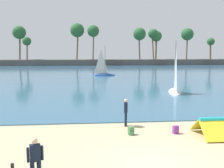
# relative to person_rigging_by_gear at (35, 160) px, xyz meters

# --- Properties ---
(ground_plane) EXTENTS (260.00, 260.00, 0.00)m
(ground_plane) POSITION_rel_person_rigging_by_gear_xyz_m (4.31, 1.31, -0.89)
(ground_plane) COLOR tan
(sea) EXTENTS (220.00, 108.25, 0.06)m
(sea) POSITION_rel_person_rigging_by_gear_xyz_m (4.31, 61.55, -0.86)
(sea) COLOR #33607F
(sea) RESTS_ON ground
(palm_headland) EXTENTS (114.55, 6.87, 13.24)m
(palm_headland) POSITION_rel_person_rigging_by_gear_xyz_m (9.65, 75.64, 3.06)
(palm_headland) COLOR #514C47
(palm_headland) RESTS_ON ground
(person_rigging_by_gear) EXTENTS (0.53, 0.30, 1.67)m
(person_rigging_by_gear) POSITION_rel_person_rigging_by_gear_xyz_m (0.00, 0.00, 0.00)
(person_rigging_by_gear) COLOR #141E33
(person_rigging_by_gear) RESTS_ON ground
(person_at_waterline) EXTENTS (0.26, 0.54, 1.67)m
(person_at_waterline) POSITION_rel_person_rigging_by_gear_xyz_m (4.04, 6.76, 0.00)
(person_at_waterline) COLOR #141E33
(person_at_waterline) RESTS_ON ground
(backpack_near_kite) EXTENTS (0.34, 0.33, 0.44)m
(backpack_near_kite) POSITION_rel_person_rigging_by_gear_xyz_m (6.55, 5.05, -0.69)
(backpack_near_kite) COLOR purple
(backpack_near_kite) RESTS_ON ground
(backpack_by_trailer) EXTENTS (0.36, 0.35, 0.44)m
(backpack_by_trailer) POSITION_rel_person_rigging_by_gear_xyz_m (4.08, 5.06, -0.69)
(backpack_by_trailer) COLOR #47844C
(backpack_by_trailer) RESTS_ON ground
(sailboat_near_shore) EXTENTS (2.03, 4.27, 5.95)m
(sailboat_near_shore) POSITION_rel_person_rigging_by_gear_xyz_m (11.00, 18.43, -0.30)
(sailboat_near_shore) COLOR white
(sailboat_near_shore) RESTS_ON sea
(sailboat_mid_bay) EXTENTS (4.11, 1.28, 5.94)m
(sailboat_mid_bay) POSITION_rel_person_rigging_by_gear_xyz_m (4.61, 39.01, -0.30)
(sailboat_mid_bay) COLOR #234793
(sailboat_mid_bay) RESTS_ON sea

